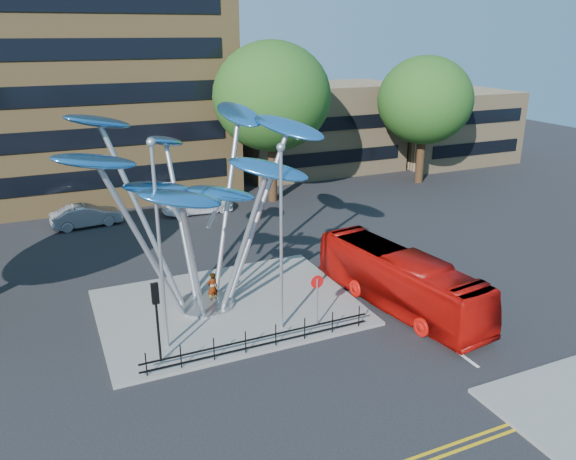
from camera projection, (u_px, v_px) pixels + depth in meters
name	position (u px, v px, depth m)	size (l,w,h in m)	color
ground	(300.00, 368.00, 22.32)	(120.00, 120.00, 0.00)	black
traffic_island	(228.00, 307.00, 27.07)	(12.00, 9.00, 0.15)	slate
low_building_near	(318.00, 128.00, 52.94)	(15.00, 8.00, 8.00)	tan
low_building_far	(450.00, 127.00, 56.78)	(12.00, 8.00, 7.00)	tan
tree_right	(272.00, 97.00, 41.63)	(8.80, 8.80, 12.11)	black
tree_far	(425.00, 101.00, 47.33)	(8.00, 8.00, 10.81)	black
leaf_sculpture	(195.00, 168.00, 24.97)	(12.72, 9.54, 9.51)	#9EA0A5
street_lamp_left	(158.00, 230.00, 21.80)	(0.36, 0.36, 8.80)	#9EA0A5
street_lamp_right	(281.00, 223.00, 23.39)	(0.36, 0.36, 8.30)	#9EA0A5
traffic_light_island	(156.00, 306.00, 21.67)	(0.28, 0.18, 3.42)	black
no_entry_sign_island	(317.00, 292.00, 24.65)	(0.60, 0.10, 2.45)	#9EA0A5
pedestrian_railing_front	(261.00, 341.00, 23.21)	(10.00, 0.06, 1.00)	black
red_bus	(400.00, 280.00, 26.84)	(2.36, 10.07, 2.81)	#B40C08
pedestrian	(213.00, 288.00, 27.15)	(0.56, 0.37, 1.54)	gray
parked_car_mid	(86.00, 216.00, 38.23)	(1.60, 4.60, 1.52)	#979A9E
parked_car_right	(198.00, 203.00, 41.18)	(2.12, 5.22, 1.52)	white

